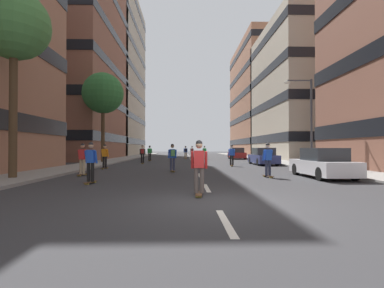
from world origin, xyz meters
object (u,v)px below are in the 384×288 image
at_px(parked_car_far, 323,164).
at_px(skater_2, 186,151).
at_px(skater_10, 142,153).
at_px(skater_1, 91,161).
at_px(skater_5, 205,152).
at_px(skater_8, 199,165).
at_px(parked_car_mid, 237,154).
at_px(street_tree_near, 103,94).
at_px(parked_car_near, 263,157).
at_px(skater_0, 268,158).
at_px(skater_4, 82,158).
at_px(skater_11, 105,155).
at_px(skater_6, 150,152).
at_px(skater_3, 232,154).
at_px(streetlamp_right, 307,113).
at_px(street_tree_mid, 14,26).
at_px(skater_7, 173,156).
at_px(skater_9, 192,151).

distance_m(parked_car_far, skater_2, 25.78).
bearing_deg(skater_10, skater_2, 71.11).
bearing_deg(skater_2, skater_1, -98.79).
height_order(skater_5, skater_8, same).
bearing_deg(parked_car_mid, street_tree_near, -146.71).
xyz_separation_m(skater_2, skater_8, (0.28, -30.20, -0.03)).
xyz_separation_m(parked_car_near, skater_0, (-2.79, -10.86, 0.29)).
relative_size(skater_4, skater_11, 1.00).
height_order(parked_car_near, skater_6, skater_6).
bearing_deg(skater_11, skater_1, -78.33).
relative_size(skater_1, skater_6, 1.00).
relative_size(parked_car_mid, skater_10, 2.47).
bearing_deg(skater_8, skater_3, 76.50).
height_order(parked_car_near, skater_3, skater_3).
height_order(parked_car_near, skater_1, skater_1).
bearing_deg(skater_6, skater_2, 55.09).
relative_size(parked_car_near, streetlamp_right, 0.68).
bearing_deg(streetlamp_right, parked_car_near, 113.91).
bearing_deg(skater_10, skater_6, 90.48).
bearing_deg(skater_3, street_tree_mid, -140.65).
distance_m(parked_car_far, skater_11, 14.34).
relative_size(streetlamp_right, skater_7, 3.65).
bearing_deg(parked_car_near, streetlamp_right, -66.09).
bearing_deg(skater_8, skater_10, 103.78).
height_order(parked_car_far, street_tree_mid, street_tree_mid).
relative_size(parked_car_near, parked_car_far, 1.00).
height_order(parked_car_far, skater_2, skater_2).
distance_m(skater_3, skater_10, 8.70).
distance_m(skater_5, skater_6, 9.12).
relative_size(skater_1, skater_2, 1.00).
bearing_deg(skater_7, streetlamp_right, 16.17).
relative_size(parked_car_far, skater_11, 2.47).
xyz_separation_m(skater_2, skater_7, (-0.94, -21.19, 0.00)).
bearing_deg(parked_car_near, skater_9, 108.95).
distance_m(skater_7, skater_8, 9.09).
distance_m(skater_3, skater_5, 15.89).
height_order(skater_3, skater_7, same).
xyz_separation_m(skater_6, skater_7, (3.27, -15.16, 0.03)).
relative_size(street_tree_near, skater_2, 4.96).
height_order(parked_car_near, street_tree_mid, street_tree_mid).
height_order(skater_0, skater_7, same).
xyz_separation_m(streetlamp_right, skater_6, (-13.12, 12.31, -3.15)).
bearing_deg(skater_11, skater_0, -31.59).
bearing_deg(skater_7, skater_6, 102.16).
distance_m(parked_car_mid, skater_2, 6.97).
bearing_deg(skater_3, skater_11, -164.62).
height_order(parked_car_far, street_tree_near, street_tree_near).
xyz_separation_m(parked_car_far, skater_2, (-6.91, 24.84, 0.32)).
bearing_deg(street_tree_near, skater_11, -73.24).
height_order(parked_car_mid, skater_2, skater_2).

